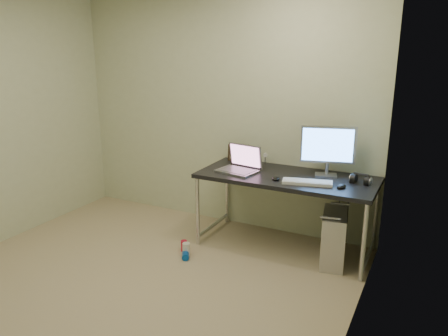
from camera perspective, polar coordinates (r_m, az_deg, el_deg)
floor at (r=3.83m, az=-12.84°, el=-15.42°), size 3.50×3.50×0.00m
wall_back at (r=4.80m, az=-0.37°, el=7.27°), size 3.50×0.02×2.50m
wall_right at (r=2.61m, az=16.52°, el=-0.63°), size 0.02×3.50×2.50m
desk at (r=4.26m, az=8.16°, el=-1.94°), size 1.69×0.74×0.75m
tower_computer at (r=4.20m, az=14.12°, el=-8.80°), size 0.29×0.50×0.53m
cable_a at (r=4.53m, az=14.84°, el=-4.91°), size 0.01×0.16×0.69m
cable_b at (r=4.50m, az=15.89°, el=-5.39°), size 0.02×0.11×0.71m
can_red at (r=4.38m, az=-5.25°, el=-10.08°), size 0.08×0.08×0.11m
can_white at (r=4.28m, az=-4.95°, el=-10.56°), size 0.10×0.10×0.13m
can_blue at (r=4.24m, az=-5.04°, el=-11.26°), size 0.12×0.14×0.07m
laptop at (r=4.33m, az=2.13°, el=0.38°), size 0.42×0.36×0.26m
monitor at (r=4.23m, az=13.42°, el=2.67°), size 0.50×0.20×0.48m
keyboard at (r=4.02m, az=10.83°, el=-1.84°), size 0.47×0.24×0.03m
mouse_right at (r=3.97m, az=15.09°, el=-2.22°), size 0.09×0.13×0.04m
mouse_left at (r=4.09m, az=6.79°, el=-1.24°), size 0.10×0.13×0.04m
headphones at (r=4.13m, az=17.42°, el=-1.52°), size 0.19×0.11×0.12m
picture_frame at (r=4.71m, az=1.89°, el=2.01°), size 0.23×0.13×0.18m
webcam at (r=4.59m, az=5.41°, el=1.57°), size 0.05×0.04×0.12m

